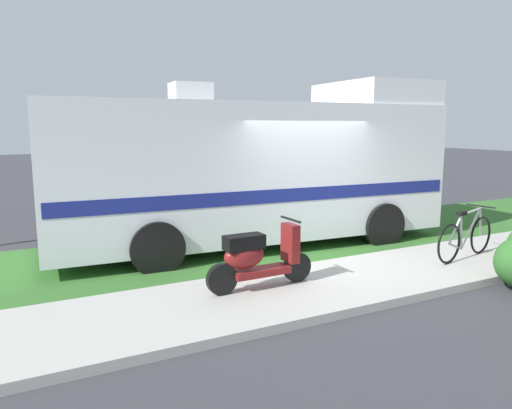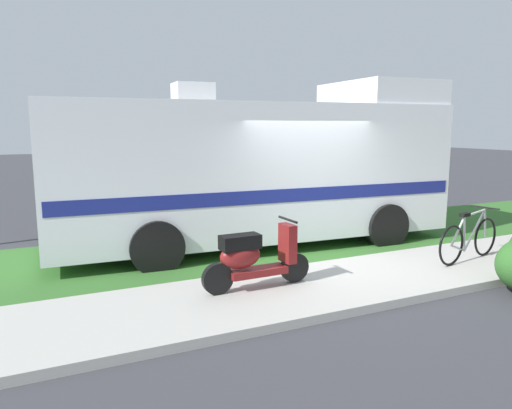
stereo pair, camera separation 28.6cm
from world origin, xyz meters
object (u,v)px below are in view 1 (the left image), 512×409
scooter (257,257)px  pickup_truck_near (245,174)px  bicycle (466,237)px  motorhome_rv (255,168)px

scooter → pickup_truck_near: 7.79m
bicycle → pickup_truck_near: (-0.66, 7.33, 0.50)m
motorhome_rv → pickup_truck_near: bearing=66.1°
motorhome_rv → bicycle: 4.08m
pickup_truck_near → bicycle: bearing=-84.9°
scooter → bicycle: scooter is taller
motorhome_rv → pickup_truck_near: motorhome_rv is taller
scooter → pickup_truck_near: size_ratio=0.29×
motorhome_rv → bicycle: size_ratio=4.60×
motorhome_rv → bicycle: motorhome_rv is taller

